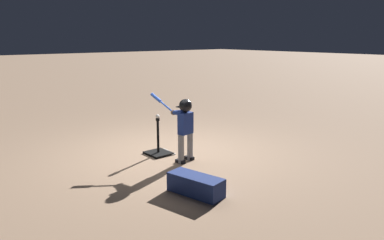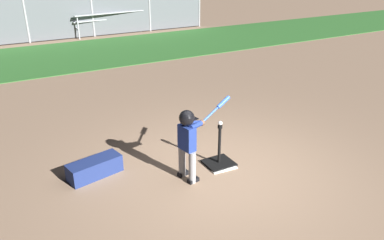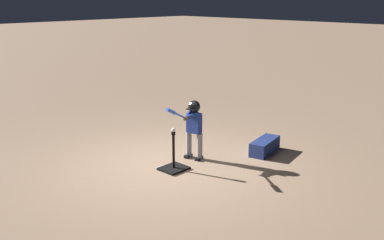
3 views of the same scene
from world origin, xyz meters
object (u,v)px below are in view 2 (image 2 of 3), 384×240
bleachers_center (104,22)px  equipment_bag (95,168)px  batting_tee (219,159)px  baseball (220,123)px  batter_child (189,136)px

bleachers_center → equipment_bag: (-3.76, -11.65, -0.34)m
bleachers_center → equipment_bag: size_ratio=3.97×
batting_tee → baseball: bearing=0.0°
batting_tee → baseball: size_ratio=9.68×
batting_tee → equipment_bag: size_ratio=0.85×
batting_tee → equipment_bag: 2.01m
batting_tee → equipment_bag: (-1.90, 0.66, 0.05)m
equipment_bag → batting_tee: bearing=-31.2°
batter_child → bleachers_center: batter_child is taller
batting_tee → equipment_bag: bearing=160.8°
batter_child → bleachers_center: bearing=78.6°
batter_child → bleachers_center: size_ratio=0.36×
baseball → equipment_bag: size_ratio=0.09×
baseball → bleachers_center: bearing=81.4°
baseball → equipment_bag: (-1.90, 0.66, -0.61)m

